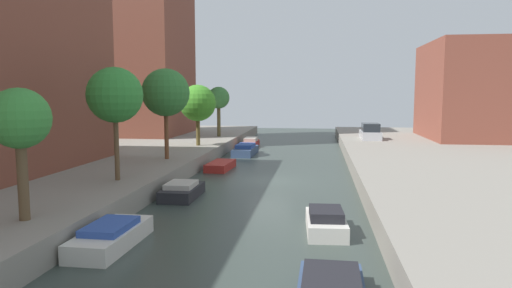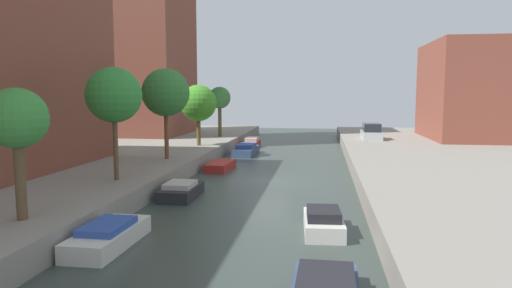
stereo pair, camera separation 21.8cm
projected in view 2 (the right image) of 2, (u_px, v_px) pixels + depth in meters
name	position (u px, v px, depth m)	size (l,w,h in m)	color
ground_plane	(269.00, 181.00, 27.55)	(84.00, 84.00, 0.00)	#333D38
quay_left	(38.00, 167.00, 29.62)	(20.00, 64.00, 1.00)	gray
apartment_tower_far	(135.00, 3.00, 46.90)	(10.00, 10.41, 26.80)	brown
low_block_right	(485.00, 91.00, 42.66)	(10.00, 11.50, 8.97)	brown
street_tree_0	(17.00, 121.00, 15.15)	(2.01, 2.01, 4.43)	brown
street_tree_1	(114.00, 95.00, 22.16)	(2.69, 2.69, 5.50)	brown
street_tree_2	(166.00, 93.00, 29.44)	(3.07, 3.07, 5.82)	brown
street_tree_3	(198.00, 103.00, 37.24)	(2.96, 2.96, 4.93)	brown
street_tree_4	(220.00, 98.00, 44.96)	(2.14, 2.14, 4.87)	brown
parked_car	(371.00, 133.00, 42.58)	(1.71, 4.03, 1.49)	#B7B7BC
moored_boat_left_1	(108.00, 236.00, 15.75)	(1.58, 3.90, 0.85)	beige
moored_boat_left_2	(181.00, 191.00, 23.16)	(1.59, 3.21, 0.81)	#232328
moored_boat_left_3	(221.00, 166.00, 31.71)	(1.61, 3.47, 0.53)	maroon
moored_boat_left_4	(246.00, 150.00, 39.31)	(1.72, 4.45, 0.93)	#33476B
moored_boat_left_5	(252.00, 143.00, 45.23)	(1.45, 4.35, 0.90)	maroon
moored_boat_right_2	(323.00, 222.00, 17.33)	(1.60, 3.11, 0.95)	beige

